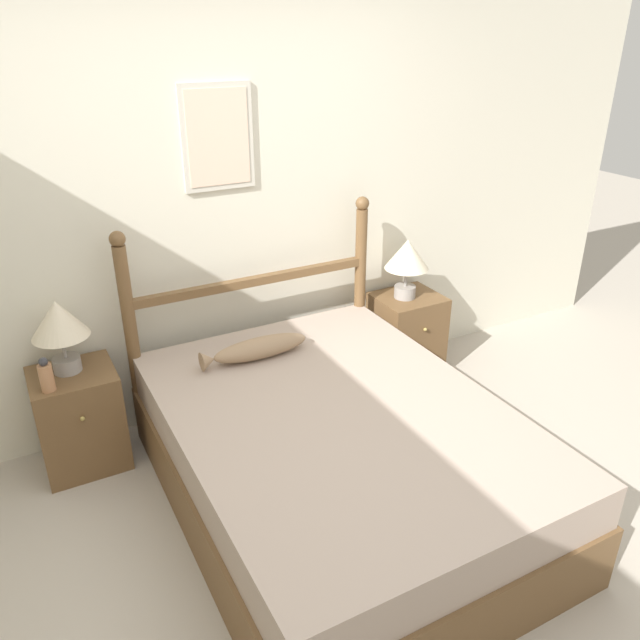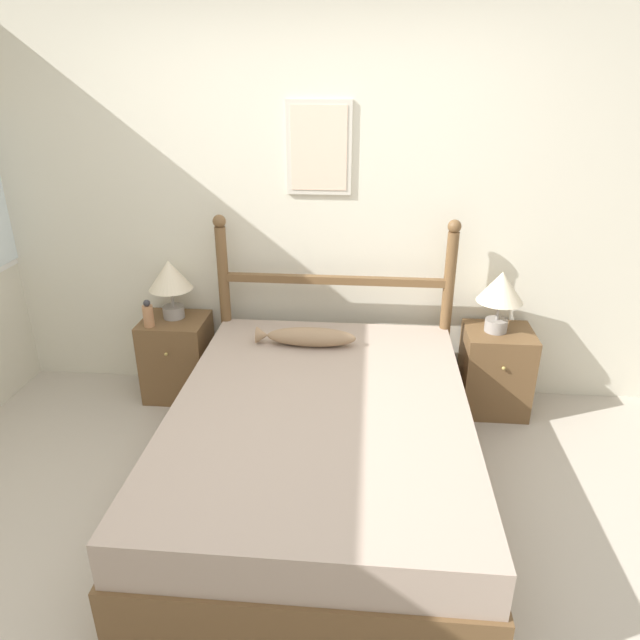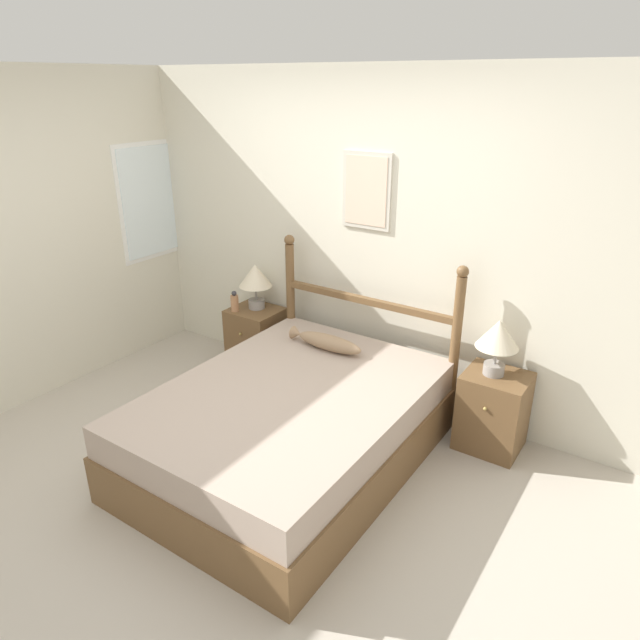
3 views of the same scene
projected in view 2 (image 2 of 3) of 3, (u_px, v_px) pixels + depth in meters
The scene contains 10 objects.
ground_plane at pixel (277, 565), 2.65m from camera, with size 16.00×16.00×0.00m, color #B7AD9E.
wall_back at pixel (313, 210), 3.71m from camera, with size 6.40×0.08×2.55m.
bed at pixel (321, 449), 3.02m from camera, with size 1.54×2.09×0.55m.
headboard at pixel (334, 303), 3.77m from camera, with size 1.56×0.08×1.28m.
nightstand_left at pixel (178, 357), 3.96m from camera, with size 0.43×0.41×0.57m.
nightstand_right at pixel (495, 370), 3.78m from camera, with size 0.43×0.41×0.57m.
table_lamp_left at pixel (170, 278), 3.76m from camera, with size 0.29×0.29×0.40m.
table_lamp_right at pixel (501, 290), 3.56m from camera, with size 0.29×0.29×0.40m.
bottle at pixel (148, 315), 3.71m from camera, with size 0.07×0.07×0.18m.
fish_pillow at pixel (307, 337), 3.50m from camera, with size 0.62×0.14×0.12m.
Camera 2 is at (0.38, -1.94, 2.11)m, focal length 32.00 mm.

